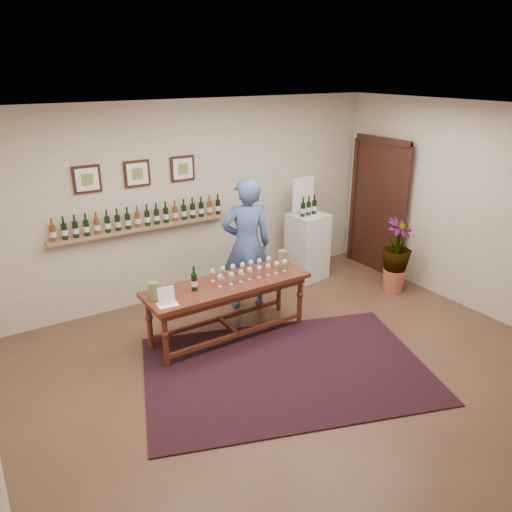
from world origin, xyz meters
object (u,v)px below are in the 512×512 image
display_pedestal (307,246)px  person (247,245)px  potted_plant (396,256)px  tasting_table (228,291)px

display_pedestal → person: (-1.37, -0.41, 0.40)m
potted_plant → person: person is taller
display_pedestal → person: person is taller
tasting_table → display_pedestal: display_pedestal is taller
tasting_table → potted_plant: bearing=-4.4°
tasting_table → potted_plant: potted_plant is taller
display_pedestal → person: size_ratio=0.57×
tasting_table → person: person is taller
tasting_table → display_pedestal: 2.22m
tasting_table → person: 0.90m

